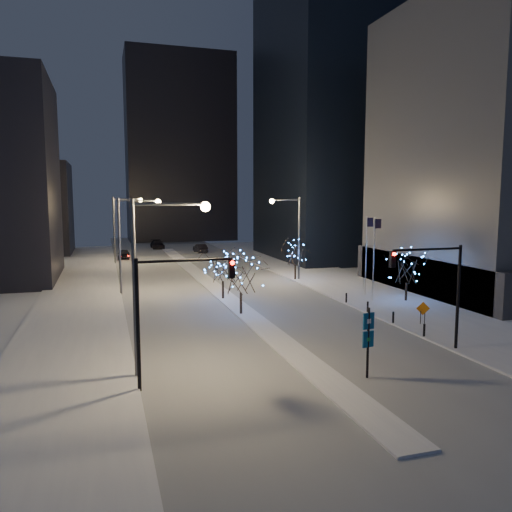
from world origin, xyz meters
name	(u,v)px	position (x,y,z in m)	size (l,w,h in m)	color
ground	(316,371)	(0.00, 0.00, 0.00)	(160.00, 160.00, 0.00)	silver
road	(202,278)	(0.00, 35.00, 0.01)	(20.00, 130.00, 0.02)	#9CA1AA
median	(210,284)	(0.00, 30.00, 0.07)	(2.00, 80.00, 0.15)	white
east_sidewalk	(370,293)	(15.00, 20.00, 0.07)	(10.00, 90.00, 0.15)	white
west_sidewalk	(77,311)	(-14.00, 20.00, 0.07)	(8.00, 90.00, 0.15)	white
filler_west_far	(16,209)	(-26.00, 70.00, 8.00)	(18.00, 16.00, 16.00)	black
horizon_block	(180,149)	(6.00, 92.00, 21.00)	(24.00, 14.00, 42.00)	black
street_lamp_w_near	(154,262)	(-8.94, 2.00, 6.50)	(4.40, 0.56, 10.00)	#595E66
street_lamp_w_mid	(130,232)	(-8.94, 27.00, 6.50)	(4.40, 0.56, 10.00)	#595E66
street_lamp_w_far	(121,221)	(-8.94, 52.00, 6.50)	(4.40, 0.56, 10.00)	#595E66
street_lamp_east	(292,227)	(10.08, 30.00, 6.45)	(3.90, 0.56, 10.00)	#595E66
traffic_signal_west	(168,300)	(-8.44, 0.00, 4.76)	(5.26, 0.43, 7.00)	black
traffic_signal_east	(439,280)	(8.94, 1.00, 4.76)	(5.26, 0.43, 7.00)	black
flagpoles	(371,251)	(13.37, 17.25, 4.80)	(1.35, 2.60, 8.00)	silver
bollards	(380,312)	(10.20, 10.00, 0.60)	(0.16, 12.16, 0.90)	black
car_near	(124,254)	(-8.48, 57.47, 0.75)	(1.77, 4.41, 1.50)	black
car_mid	(200,248)	(5.14, 63.05, 0.76)	(1.62, 4.64, 1.53)	black
car_far	(157,244)	(-1.59, 72.33, 0.80)	(2.25, 5.54, 1.61)	black
holiday_tree_median_near	(241,274)	(-0.50, 14.62, 3.55)	(4.33, 4.33, 5.32)	black
holiday_tree_median_far	(223,267)	(-0.50, 21.31, 3.31)	(4.01, 4.01, 4.92)	black
holiday_tree_plaza_near	(407,267)	(16.15, 15.18, 3.36)	(4.24, 4.24, 5.03)	black
holiday_tree_plaza_far	(295,253)	(10.50, 29.87, 3.30)	(4.71, 4.71, 4.81)	black
wayfinding_sign	(368,335)	(2.33, -1.81, 2.47)	(0.72, 0.21, 4.02)	black
construction_sign	(423,311)	(12.24, 7.05, 1.21)	(1.03, 0.37, 1.77)	black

